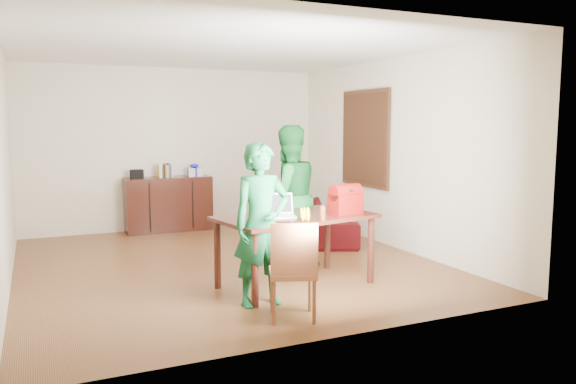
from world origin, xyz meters
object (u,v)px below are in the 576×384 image
table (296,224)px  laptop (279,213)px  person_near (262,225)px  red_bag (345,202)px  bottle (323,212)px  person_far (288,197)px  chair (293,290)px  sofa (329,220)px

table → laptop: size_ratio=4.59×
person_near → red_bag: bearing=14.4°
table → bottle: bearing=-81.6°
person_near → bottle: person_near is taller
table → laptop: (-0.21, -0.03, 0.14)m
person_near → bottle: (0.71, 0.07, 0.07)m
laptop → person_far: bearing=75.1°
table → person_far: 0.84m
chair → red_bag: size_ratio=2.60×
table → person_near: person_near is taller
bottle → sofa: 2.95m
chair → sofa: (2.05, 3.07, 0.01)m
red_bag → person_far: bearing=98.1°
table → red_bag: bearing=-23.2°
person_far → sofa: (1.32, 1.34, -0.60)m
table → laptop: 0.25m
sofa → laptop: bearing=165.1°
person_near → bottle: 0.72m
table → bottle: (0.13, -0.38, 0.18)m
table → person_near: bearing=-152.0°
person_far → bottle: size_ratio=10.45×
table → sofa: (1.57, 2.12, -0.40)m
chair → person_near: 0.74m
laptop → bottle: laptop is taller
table → bottle: size_ratio=10.77×
laptop → person_near: bearing=-115.9°
person_near → sofa: (2.15, 2.57, -0.52)m
table → person_far: size_ratio=1.03×
person_near → person_far: 1.49m
bottle → red_bag: 0.50m
chair → sofa: bearing=76.5°
person_far → sofa: 1.97m
table → chair: bearing=-126.6°
red_bag → table: bearing=157.0°
bottle → red_bag: bearing=31.4°
person_far → laptop: bearing=56.4°
person_near → table: bearing=36.3°
laptop → red_bag: 0.77m
bottle → person_far: bearing=83.8°
person_far → red_bag: person_far is taller
table → red_bag: (0.55, -0.13, 0.23)m
person_near → laptop: size_ratio=4.06×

